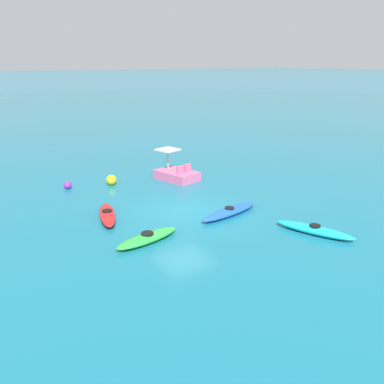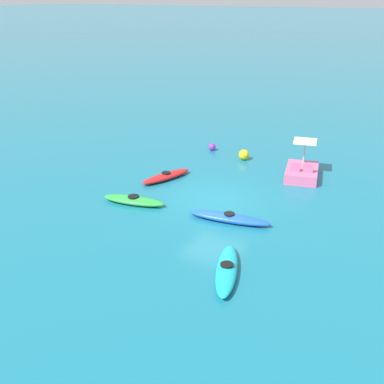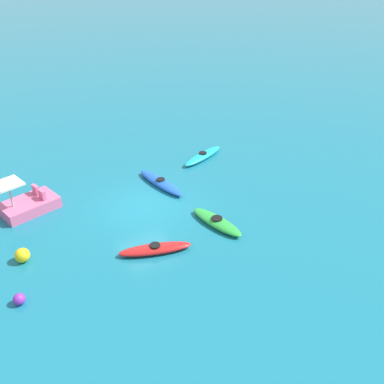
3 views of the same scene
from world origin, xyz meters
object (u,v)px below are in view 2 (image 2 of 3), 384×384
at_px(kayak_cyan, 227,269).
at_px(kayak_blue, 229,218).
at_px(kayak_red, 166,176).
at_px(buoy_purple, 212,147).
at_px(kayak_green, 134,200).
at_px(buoy_yellow, 244,155).
at_px(pedal_boat_pink, 302,171).

bearing_deg(kayak_cyan, kayak_blue, 24.65).
distance_m(kayak_red, kayak_blue, 5.31).
height_order(kayak_blue, buoy_purple, buoy_purple).
bearing_deg(kayak_red, buoy_purple, 2.12).
xyz_separation_m(kayak_green, buoy_yellow, (7.65, -1.69, 0.12)).
bearing_deg(kayak_green, kayak_blue, -83.21).
bearing_deg(kayak_blue, kayak_green, 96.79).
height_order(kayak_red, buoy_purple, buoy_purple).
distance_m(kayak_cyan, buoy_purple, 12.84).
relative_size(pedal_boat_pink, buoy_purple, 6.58).
bearing_deg(kayak_red, kayak_green, -173.45).
xyz_separation_m(kayak_green, pedal_boat_pink, (6.64, -5.23, 0.17)).
height_order(pedal_boat_pink, buoy_purple, pedal_boat_pink).
distance_m(kayak_red, kayak_green, 3.12).
height_order(kayak_green, buoy_yellow, buoy_yellow).
bearing_deg(kayak_blue, pedal_boat_pink, -8.80).
relative_size(kayak_red, buoy_purple, 7.11).
xyz_separation_m(kayak_red, kayak_blue, (-2.59, -4.64, -0.00)).
relative_size(kayak_red, kayak_blue, 0.86).
xyz_separation_m(kayak_red, kayak_green, (-3.10, -0.36, 0.00)).
bearing_deg(kayak_cyan, kayak_green, 63.63).
bearing_deg(pedal_boat_pink, kayak_red, 122.39).
distance_m(kayak_red, kayak_cyan, 8.63).
relative_size(kayak_green, kayak_cyan, 0.91).
bearing_deg(pedal_boat_pink, buoy_purple, 74.64).
relative_size(kayak_green, buoy_yellow, 5.09).
xyz_separation_m(kayak_green, buoy_purple, (8.23, 0.55, 0.04)).
height_order(kayak_blue, pedal_boat_pink, pedal_boat_pink).
bearing_deg(pedal_boat_pink, buoy_yellow, 74.08).
height_order(kayak_blue, buoy_yellow, buoy_yellow).
height_order(kayak_cyan, kayak_blue, same).
distance_m(kayak_blue, buoy_purple, 9.11).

